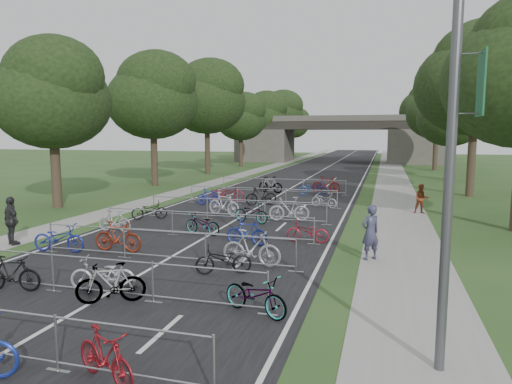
# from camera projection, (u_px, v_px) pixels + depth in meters

# --- Properties ---
(road) EXTENTS (11.00, 140.00, 0.01)m
(road) POSITION_uv_depth(u_px,v_px,m) (324.00, 169.00, 56.53)
(road) COLOR black
(road) RESTS_ON ground
(sidewalk_right) EXTENTS (3.00, 140.00, 0.01)m
(sidewalk_right) POSITION_uv_depth(u_px,v_px,m) (391.00, 171.00, 54.37)
(sidewalk_right) COLOR gray
(sidewalk_right) RESTS_ON ground
(sidewalk_left) EXTENTS (2.00, 140.00, 0.01)m
(sidewalk_left) POSITION_uv_depth(u_px,v_px,m) (266.00, 168.00, 58.56)
(sidewalk_left) COLOR gray
(sidewalk_left) RESTS_ON ground
(lane_markings) EXTENTS (0.12, 140.00, 0.00)m
(lane_markings) POSITION_uv_depth(u_px,v_px,m) (324.00, 169.00, 56.53)
(lane_markings) COLOR silver
(lane_markings) RESTS_ON ground
(overpass_bridge) EXTENTS (31.00, 8.00, 7.05)m
(overpass_bridge) POSITION_uv_depth(u_px,v_px,m) (337.00, 139.00, 70.40)
(overpass_bridge) COLOR #4A4842
(overpass_bridge) RESTS_ON ground
(lamppost) EXTENTS (0.61, 0.65, 8.21)m
(lamppost) POSITION_uv_depth(u_px,v_px,m) (453.00, 138.00, 7.93)
(lamppost) COLOR #4C4C51
(lamppost) RESTS_ON ground
(tree_left_0) EXTENTS (6.72, 6.72, 10.25)m
(tree_left_0) POSITION_uv_depth(u_px,v_px,m) (52.00, 97.00, 26.26)
(tree_left_0) COLOR #33261C
(tree_left_0) RESTS_ON ground
(tree_left_1) EXTENTS (7.56, 7.56, 11.53)m
(tree_left_1) POSITION_uv_depth(u_px,v_px,m) (153.00, 98.00, 37.62)
(tree_left_1) COLOR #33261C
(tree_left_1) RESTS_ON ground
(tree_right_1) EXTENTS (8.18, 8.18, 12.47)m
(tree_right_1) POSITION_uv_depth(u_px,v_px,m) (478.00, 81.00, 30.93)
(tree_right_1) COLOR #33261C
(tree_right_1) RESTS_ON ground
(tree_left_2) EXTENTS (8.40, 8.40, 12.81)m
(tree_left_2) POSITION_uv_depth(u_px,v_px,m) (207.00, 99.00, 48.97)
(tree_left_2) COLOR #33261C
(tree_left_2) RESTS_ON ground
(tree_right_2) EXTENTS (6.16, 6.16, 9.39)m
(tree_right_2) POSITION_uv_depth(u_px,v_px,m) (452.00, 117.00, 42.63)
(tree_right_2) COLOR #33261C
(tree_right_2) RESTS_ON ground
(tree_left_3) EXTENTS (6.72, 6.72, 10.25)m
(tree_left_3) POSITION_uv_depth(u_px,v_px,m) (241.00, 118.00, 60.63)
(tree_left_3) COLOR #33261C
(tree_left_3) RESTS_ON ground
(tree_right_3) EXTENTS (7.17, 7.17, 10.93)m
(tree_right_3) POSITION_uv_depth(u_px,v_px,m) (438.00, 112.00, 53.96)
(tree_right_3) COLOR #33261C
(tree_right_3) RESTS_ON ground
(tree_left_4) EXTENTS (7.56, 7.56, 11.53)m
(tree_left_4) POSITION_uv_depth(u_px,v_px,m) (264.00, 115.00, 71.98)
(tree_left_4) COLOR #33261C
(tree_left_4) RESTS_ON ground
(tree_right_4) EXTENTS (8.18, 8.18, 12.47)m
(tree_right_4) POSITION_uv_depth(u_px,v_px,m) (429.00, 109.00, 65.29)
(tree_right_4) COLOR #33261C
(tree_right_4) RESTS_ON ground
(tree_left_5) EXTENTS (8.40, 8.40, 12.81)m
(tree_left_5) POSITION_uv_depth(u_px,v_px,m) (281.00, 113.00, 83.33)
(tree_left_5) COLOR #33261C
(tree_left_5) RESTS_ON ground
(tree_right_5) EXTENTS (6.16, 6.16, 9.39)m
(tree_right_5) POSITION_uv_depth(u_px,v_px,m) (422.00, 124.00, 76.99)
(tree_right_5) COLOR #33261C
(tree_right_5) RESTS_ON ground
(tree_left_6) EXTENTS (6.72, 6.72, 10.25)m
(tree_left_6) POSITION_uv_depth(u_px,v_px,m) (294.00, 124.00, 94.99)
(tree_left_6) COLOR #33261C
(tree_left_6) RESTS_ON ground
(tree_right_6) EXTENTS (7.17, 7.17, 10.93)m
(tree_right_6) POSITION_uv_depth(u_px,v_px,m) (418.00, 120.00, 88.32)
(tree_right_6) COLOR #33261C
(tree_right_6) RESTS_ON ground
(barrier_row_1) EXTENTS (9.70, 0.08, 1.10)m
(barrier_row_1) POSITION_uv_depth(u_px,v_px,m) (101.00, 277.00, 12.18)
(barrier_row_1) COLOR #989B9F
(barrier_row_1) RESTS_ON ground
(barrier_row_2) EXTENTS (9.70, 0.08, 1.10)m
(barrier_row_2) POSITION_uv_depth(u_px,v_px,m) (164.00, 246.00, 15.61)
(barrier_row_2) COLOR #989B9F
(barrier_row_2) RESTS_ON ground
(barrier_row_3) EXTENTS (9.70, 0.08, 1.10)m
(barrier_row_3) POSITION_uv_depth(u_px,v_px,m) (206.00, 225.00, 19.24)
(barrier_row_3) COLOR #989B9F
(barrier_row_3) RESTS_ON ground
(barrier_row_4) EXTENTS (9.70, 0.08, 1.10)m
(barrier_row_4) POSITION_uv_depth(u_px,v_px,m) (235.00, 210.00, 23.06)
(barrier_row_4) COLOR #989B9F
(barrier_row_4) RESTS_ON ground
(barrier_row_5) EXTENTS (9.70, 0.08, 1.10)m
(barrier_row_5) POSITION_uv_depth(u_px,v_px,m) (261.00, 197.00, 27.83)
(barrier_row_5) COLOR #989B9F
(barrier_row_5) RESTS_ON ground
(barrier_row_6) EXTENTS (9.70, 0.08, 1.10)m
(barrier_row_6) POSITION_uv_depth(u_px,v_px,m) (282.00, 186.00, 33.56)
(barrier_row_6) COLOR #989B9F
(barrier_row_6) RESTS_ON ground
(bike_3) EXTENTS (1.69, 1.09, 0.99)m
(bike_3) POSITION_uv_depth(u_px,v_px,m) (105.00, 357.00, 7.95)
(bike_3) COLOR maroon
(bike_3) RESTS_ON ground
(bike_4) EXTENTS (1.73, 0.79, 1.00)m
(bike_4) POSITION_uv_depth(u_px,v_px,m) (12.00, 274.00, 12.62)
(bike_4) COLOR black
(bike_4) RESTS_ON ground
(bike_5) EXTENTS (1.91, 1.09, 0.95)m
(bike_5) POSITION_uv_depth(u_px,v_px,m) (103.00, 274.00, 12.66)
(bike_5) COLOR #B5B5BD
(bike_5) RESTS_ON ground
(bike_6) EXTENTS (1.79, 1.26, 1.06)m
(bike_6) POSITION_uv_depth(u_px,v_px,m) (111.00, 283.00, 11.72)
(bike_6) COLOR #989B9F
(bike_6) RESTS_ON ground
(bike_7) EXTENTS (1.97, 1.34, 0.98)m
(bike_7) POSITION_uv_depth(u_px,v_px,m) (256.00, 295.00, 11.00)
(bike_7) COLOR #989B9F
(bike_7) RESTS_ON ground
(bike_8) EXTENTS (2.05, 0.92, 1.04)m
(bike_8) POSITION_uv_depth(u_px,v_px,m) (59.00, 238.00, 16.83)
(bike_8) COLOR navy
(bike_8) RESTS_ON ground
(bike_9) EXTENTS (1.91, 0.56, 1.15)m
(bike_9) POSITION_uv_depth(u_px,v_px,m) (118.00, 237.00, 16.84)
(bike_9) COLOR maroon
(bike_9) RESTS_ON ground
(bike_10) EXTENTS (1.85, 1.23, 0.92)m
(bike_10) POSITION_uv_depth(u_px,v_px,m) (223.00, 260.00, 14.16)
(bike_10) COLOR black
(bike_10) RESTS_ON ground
(bike_11) EXTENTS (2.06, 0.71, 1.22)m
(bike_11) POSITION_uv_depth(u_px,v_px,m) (251.00, 248.00, 14.99)
(bike_11) COLOR #9C9BA2
(bike_11) RESTS_ON ground
(bike_12) EXTENTS (1.71, 0.57, 1.01)m
(bike_12) POSITION_uv_depth(u_px,v_px,m) (115.00, 221.00, 20.28)
(bike_12) COLOR #A5A5AD
(bike_12) RESTS_ON ground
(bike_13) EXTENTS (1.88, 1.06, 0.94)m
(bike_13) POSITION_uv_depth(u_px,v_px,m) (202.00, 224.00, 19.76)
(bike_13) COLOR #989B9F
(bike_13) RESTS_ON ground
(bike_14) EXTENTS (1.73, 0.58, 1.02)m
(bike_14) POSITION_uv_depth(u_px,v_px,m) (247.00, 232.00, 17.88)
(bike_14) COLOR navy
(bike_14) RESTS_ON ground
(bike_15) EXTENTS (1.72, 0.67, 0.89)m
(bike_15) POSITION_uv_depth(u_px,v_px,m) (307.00, 232.00, 18.30)
(bike_15) COLOR maroon
(bike_15) RESTS_ON ground
(bike_16) EXTENTS (1.86, 1.41, 0.94)m
(bike_16) POSITION_uv_depth(u_px,v_px,m) (149.00, 210.00, 23.27)
(bike_16) COLOR black
(bike_16) RESTS_ON ground
(bike_17) EXTENTS (2.17, 1.31, 1.26)m
(bike_17) POSITION_uv_depth(u_px,v_px,m) (224.00, 204.00, 24.28)
(bike_17) COLOR silver
(bike_17) RESTS_ON ground
(bike_18) EXTENTS (2.00, 1.18, 0.99)m
(bike_18) POSITION_uv_depth(u_px,v_px,m) (251.00, 213.00, 22.36)
(bike_18) COLOR #989B9F
(bike_18) RESTS_ON ground
(bike_19) EXTENTS (2.11, 1.00, 1.22)m
(bike_19) POSITION_uv_depth(u_px,v_px,m) (289.00, 209.00, 22.76)
(bike_19) COLOR #A5A5AD
(bike_19) RESTS_ON ground
(bike_20) EXTENTS (1.77, 0.81, 1.03)m
(bike_20) POSITION_uv_depth(u_px,v_px,m) (209.00, 197.00, 27.81)
(bike_20) COLOR #1C239E
(bike_20) RESTS_ON ground
(bike_21) EXTENTS (2.18, 0.88, 1.12)m
(bike_21) POSITION_uv_depth(u_px,v_px,m) (228.00, 193.00, 29.40)
(bike_21) COLOR maroon
(bike_21) RESTS_ON ground
(bike_22) EXTENTS (1.96, 1.47, 1.17)m
(bike_22) POSITION_uv_depth(u_px,v_px,m) (261.00, 196.00, 27.88)
(bike_22) COLOR black
(bike_22) RESTS_ON ground
(bike_23) EXTENTS (1.86, 1.38, 0.93)m
(bike_23) POSITION_uv_depth(u_px,v_px,m) (324.00, 200.00, 26.99)
(bike_23) COLOR #A9AAB1
(bike_23) RESTS_ON ground
(bike_25) EXTENTS (2.11, 1.18, 1.22)m
(bike_25) POSITION_uv_depth(u_px,v_px,m) (271.00, 185.00, 33.74)
(bike_25) COLOR #989B9F
(bike_25) RESTS_ON ground
(bike_26) EXTENTS (2.12, 1.21, 1.05)m
(bike_26) POSITION_uv_depth(u_px,v_px,m) (313.00, 188.00, 32.22)
(bike_26) COLOR navy
(bike_26) RESTS_ON ground
(bike_27) EXTENTS (2.11, 0.62, 1.26)m
(bike_27) POSITION_uv_depth(u_px,v_px,m) (326.00, 185.00, 33.60)
(bike_27) COLOR maroon
(bike_27) RESTS_ON ground
(pedestrian_a) EXTENTS (0.84, 0.80, 1.93)m
(pedestrian_a) POSITION_uv_depth(u_px,v_px,m) (370.00, 232.00, 15.75)
(pedestrian_a) COLOR #34344E
(pedestrian_a) RESTS_ON ground
(pedestrian_b) EXTENTS (0.86, 0.71, 1.61)m
(pedestrian_b) POSITION_uv_depth(u_px,v_px,m) (421.00, 199.00, 24.96)
(pedestrian_b) COLOR brown
(pedestrian_b) RESTS_ON ground
(pedestrian_c) EXTENTS (1.21, 0.90, 1.92)m
(pedestrian_c) POSITION_uv_depth(u_px,v_px,m) (12.00, 221.00, 17.84)
(pedestrian_c) COLOR #232325
(pedestrian_c) RESTS_ON ground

